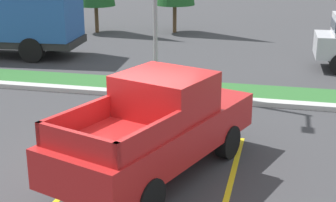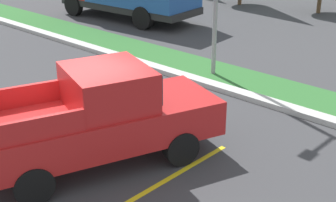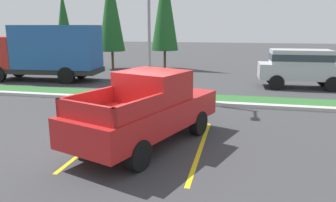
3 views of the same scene
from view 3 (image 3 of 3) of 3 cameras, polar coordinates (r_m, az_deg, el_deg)
ground_plane at (r=10.01m, az=-6.83°, el=-6.73°), size 120.00×120.00×0.00m
parking_line_near at (r=10.15m, az=-12.06°, el=-6.63°), size 0.12×4.80×0.01m
parking_line_far at (r=9.34m, az=5.70°, el=-8.14°), size 0.12×4.80×0.01m
curb_strip at (r=14.61m, az=-0.36°, el=-0.03°), size 56.00×0.40×0.15m
grass_median at (r=15.67m, az=0.54°, el=0.69°), size 56.00×1.80×0.06m
pickup_truck_main at (r=9.36m, az=-3.47°, el=-1.39°), size 3.55×5.55×2.10m
cargo_truck_distant at (r=21.81m, az=-20.25°, el=8.20°), size 6.96×2.96×3.40m
suv_distant at (r=19.41m, az=22.15°, el=5.73°), size 4.65×2.06×2.10m
street_light at (r=15.24m, az=-3.51°, el=16.14°), size 0.24×1.49×7.31m
cypress_tree_leftmost at (r=29.40m, az=-17.68°, el=12.91°), size 1.61×1.61×6.18m
cypress_tree_left_inner at (r=26.58m, az=-9.93°, el=15.50°), size 2.04×2.04×7.86m
cypress_tree_center at (r=26.26m, az=-0.58°, el=16.08°), size 2.12×2.12×8.14m
traffic_cone at (r=10.60m, az=-17.42°, el=-4.47°), size 0.36×0.36×0.60m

